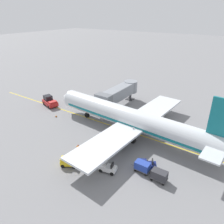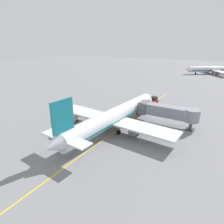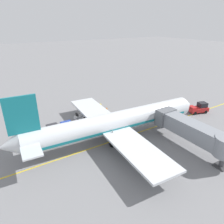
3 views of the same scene
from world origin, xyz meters
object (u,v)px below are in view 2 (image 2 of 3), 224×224
object	(u,v)px
baggage_tug_lead	(73,120)
ground_crew_wing_walker	(91,112)
baggage_tug_trailing	(72,130)
baggage_tug_spare	(81,112)
parked_airliner	(114,116)
distant_taxiing_airliner	(213,69)
safety_cone_nose_left	(135,106)
baggage_cart_front	(70,127)
baggage_cart_second_in_train	(60,131)
pushback_tractor	(152,101)
jet_bridge	(168,111)

from	to	relation	value
baggage_tug_lead	ground_crew_wing_walker	distance (m)	6.26
baggage_tug_trailing	baggage_tug_spare	distance (m)	11.48
parked_airliner	distant_taxiing_airliner	xyz separation A→B (m)	(10.77, 103.43, -0.16)
safety_cone_nose_left	baggage_tug_trailing	bearing A→B (deg)	-100.42
baggage_tug_lead	baggage_cart_front	world-z (taller)	baggage_tug_lead
baggage_tug_trailing	baggage_cart_second_in_train	xyz separation A→B (m)	(-1.26, -2.42, 0.24)
baggage_tug_spare	pushback_tractor	bearing A→B (deg)	55.18
baggage_tug_lead	safety_cone_nose_left	xyz separation A→B (m)	(8.03, 19.29, -0.42)
baggage_tug_lead	baggage_cart_front	distance (m)	5.02
jet_bridge	baggage_cart_second_in_train	world-z (taller)	jet_bridge
ground_crew_wing_walker	distant_taxiing_airliner	world-z (taller)	distant_taxiing_airliner
baggage_tug_spare	distant_taxiing_airliner	world-z (taller)	distant_taxiing_airliner
parked_airliner	jet_bridge	bearing A→B (deg)	42.95
ground_crew_wing_walker	parked_airliner	bearing A→B (deg)	-22.54
jet_bridge	ground_crew_wing_walker	bearing A→B (deg)	-166.30
pushback_tractor	baggage_cart_second_in_train	xyz separation A→B (m)	(-9.05, -31.91, -0.15)
baggage_tug_trailing	safety_cone_nose_left	bearing A→B (deg)	79.58
pushback_tractor	distant_taxiing_airliner	world-z (taller)	distant_taxiing_airliner
parked_airliner	baggage_cart_second_in_train	size ratio (longest dim) A/B	12.86
baggage_tug_lead	safety_cone_nose_left	world-z (taller)	baggage_tug_lead
baggage_tug_lead	safety_cone_nose_left	size ratio (longest dim) A/B	4.56
baggage_cart_front	ground_crew_wing_walker	size ratio (longest dim) A/B	1.72
safety_cone_nose_left	distant_taxiing_airliner	world-z (taller)	distant_taxiing_airliner
pushback_tractor	safety_cone_nose_left	bearing A→B (deg)	-120.79
pushback_tractor	distant_taxiing_airliner	distance (m)	81.10
baggage_tug_lead	baggage_tug_spare	xyz separation A→B (m)	(-2.19, 5.42, 0.00)
baggage_tug_spare	ground_crew_wing_walker	xyz separation A→B (m)	(3.04, 0.77, 0.24)
baggage_cart_front	pushback_tractor	bearing A→B (deg)	73.43
distant_taxiing_airliner	pushback_tractor	bearing A→B (deg)	-97.19
pushback_tractor	distant_taxiing_airliner	xyz separation A→B (m)	(10.15, 80.44, 1.93)
jet_bridge	baggage_tug_spare	distance (m)	23.43
baggage_cart_second_in_train	distant_taxiing_airliner	bearing A→B (deg)	80.30
safety_cone_nose_left	distant_taxiing_airliner	distance (m)	87.30
ground_crew_wing_walker	baggage_tug_spare	bearing A→B (deg)	-165.72
pushback_tractor	baggage_tug_spare	size ratio (longest dim) A/B	1.75
baggage_cart_second_in_train	ground_crew_wing_walker	world-z (taller)	ground_crew_wing_walker
jet_bridge	baggage_tug_trailing	xyz separation A→B (m)	(-16.75, -15.42, -2.74)
safety_cone_nose_left	pushback_tractor	bearing A→B (deg)	59.21
baggage_cart_front	distant_taxiing_airliner	size ratio (longest dim) A/B	0.09
baggage_cart_front	baggage_cart_second_in_train	world-z (taller)	same
jet_bridge	baggage_cart_front	bearing A→B (deg)	-139.36
parked_airliner	baggage_cart_second_in_train	distance (m)	12.48
baggage_tug_trailing	baggage_cart_front	size ratio (longest dim) A/B	0.95
jet_bridge	baggage_tug_lead	world-z (taller)	jet_bridge
baggage_tug_spare	baggage_tug_trailing	bearing A→B (deg)	-59.38
pushback_tractor	baggage_tug_spare	bearing A→B (deg)	-124.82
distant_taxiing_airliner	jet_bridge	bearing A→B (deg)	-90.72
baggage_cart_second_in_train	distant_taxiing_airliner	size ratio (longest dim) A/B	0.09
parked_airliner	pushback_tractor	world-z (taller)	parked_airliner
parked_airliner	pushback_tractor	distance (m)	23.09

